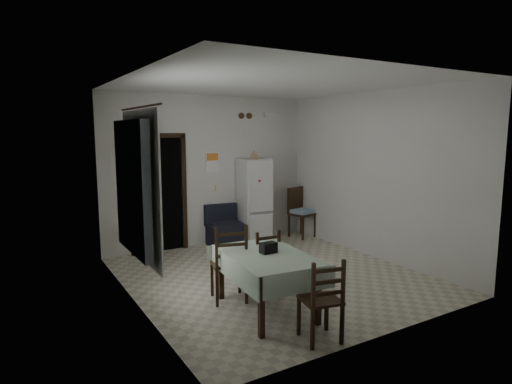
{
  "coord_description": "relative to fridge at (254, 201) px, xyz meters",
  "views": [
    {
      "loc": [
        -3.49,
        -5.32,
        2.23
      ],
      "look_at": [
        0.0,
        0.5,
        1.25
      ],
      "focal_mm": 30.0,
      "sensor_mm": 36.0,
      "label": 1
    }
  ],
  "objects": [
    {
      "name": "ground",
      "position": [
        -0.8,
        -1.93,
        -0.84
      ],
      "size": [
        4.5,
        4.5,
        0.0
      ],
      "primitive_type": "plane",
      "color": "beige",
      "rests_on": "ground"
    },
    {
      "name": "ceiling",
      "position": [
        -0.8,
        -1.93,
        2.06
      ],
      "size": [
        4.2,
        4.5,
        0.02
      ],
      "primitive_type": null,
      "color": "white",
      "rests_on": "ground"
    },
    {
      "name": "wall_back",
      "position": [
        -0.8,
        0.32,
        0.61
      ],
      "size": [
        4.2,
        0.02,
        2.9
      ],
      "primitive_type": null,
      "color": "silver",
      "rests_on": "ground"
    },
    {
      "name": "wall_front",
      "position": [
        -0.8,
        -4.18,
        0.61
      ],
      "size": [
        4.2,
        0.02,
        2.9
      ],
      "primitive_type": null,
      "color": "silver",
      "rests_on": "ground"
    },
    {
      "name": "wall_left",
      "position": [
        -2.9,
        -1.93,
        0.61
      ],
      "size": [
        0.02,
        4.5,
        2.9
      ],
      "primitive_type": null,
      "color": "silver",
      "rests_on": "ground"
    },
    {
      "name": "wall_right",
      "position": [
        1.3,
        -1.93,
        0.61
      ],
      "size": [
        0.02,
        4.5,
        2.9
      ],
      "primitive_type": null,
      "color": "silver",
      "rests_on": "ground"
    },
    {
      "name": "doorway",
      "position": [
        -1.85,
        0.52,
        0.22
      ],
      "size": [
        1.06,
        0.52,
        2.22
      ],
      "color": "black",
      "rests_on": "ground"
    },
    {
      "name": "window_recess",
      "position": [
        -2.95,
        -2.13,
        0.71
      ],
      "size": [
        0.1,
        1.2,
        1.6
      ],
      "primitive_type": "cube",
      "color": "silver",
      "rests_on": "ground"
    },
    {
      "name": "curtain",
      "position": [
        -2.84,
        -2.13,
        0.71
      ],
      "size": [
        0.02,
        1.45,
        1.85
      ],
      "primitive_type": "cube",
      "color": "white",
      "rests_on": "ground"
    },
    {
      "name": "curtain_rod",
      "position": [
        -2.83,
        -2.13,
        1.66
      ],
      "size": [
        0.02,
        1.6,
        0.02
      ],
      "primitive_type": "cylinder",
      "rotation": [
        1.57,
        0.0,
        0.0
      ],
      "color": "black",
      "rests_on": "ground"
    },
    {
      "name": "calendar",
      "position": [
        -0.75,
        0.31,
        0.78
      ],
      "size": [
        0.28,
        0.02,
        0.4
      ],
      "primitive_type": "cube",
      "color": "white",
      "rests_on": "ground"
    },
    {
      "name": "calendar_image",
      "position": [
        -0.75,
        0.3,
        0.88
      ],
      "size": [
        0.24,
        0.01,
        0.14
      ],
      "primitive_type": "cube",
      "color": "orange",
      "rests_on": "ground"
    },
    {
      "name": "light_switch",
      "position": [
        -0.65,
        0.31,
        0.26
      ],
      "size": [
        0.08,
        0.02,
        0.12
      ],
      "primitive_type": "cube",
      "color": "beige",
      "rests_on": "ground"
    },
    {
      "name": "vent_left",
      "position": [
        -0.1,
        0.3,
        1.68
      ],
      "size": [
        0.12,
        0.03,
        0.12
      ],
      "primitive_type": "cylinder",
      "rotation": [
        1.57,
        0.0,
        0.0
      ],
      "color": "#513420",
      "rests_on": "ground"
    },
    {
      "name": "vent_right",
      "position": [
        0.08,
        0.3,
        1.68
      ],
      "size": [
        0.12,
        0.03,
        0.12
      ],
      "primitive_type": "cylinder",
      "rotation": [
        1.57,
        0.0,
        0.0
      ],
      "color": "#513420",
      "rests_on": "ground"
    },
    {
      "name": "emergency_light",
      "position": [
        0.55,
        0.28,
        1.71
      ],
      "size": [
        0.25,
        0.07,
        0.09
      ],
      "primitive_type": "cube",
      "color": "white",
      "rests_on": "ground"
    },
    {
      "name": "fridge",
      "position": [
        0.0,
        0.0,
        0.0
      ],
      "size": [
        0.59,
        0.59,
        1.68
      ],
      "primitive_type": null,
      "rotation": [
        0.0,
        0.0,
        -0.08
      ],
      "color": "silver",
      "rests_on": "ground"
    },
    {
      "name": "tan_cone",
      "position": [
        -0.02,
        -0.04,
        0.93
      ],
      "size": [
        0.22,
        0.22,
        0.17
      ],
      "primitive_type": "cone",
      "rotation": [
        0.0,
        0.0,
        0.02
      ],
      "color": "tan",
      "rests_on": "fridge"
    },
    {
      "name": "navy_seat",
      "position": [
        -0.63,
        0.0,
        -0.44
      ],
      "size": [
        0.72,
        0.71,
        0.79
      ],
      "primitive_type": null,
      "rotation": [
        0.0,
        0.0,
        -0.12
      ],
      "color": "black",
      "rests_on": "ground"
    },
    {
      "name": "corner_chair",
      "position": [
        1.07,
        -0.2,
        -0.32
      ],
      "size": [
        0.53,
        0.53,
        1.04
      ],
      "primitive_type": null,
      "rotation": [
        0.0,
        0.0,
        0.2
      ],
      "color": "black",
      "rests_on": "ground"
    },
    {
      "name": "dining_table",
      "position": [
        -1.58,
        -2.97,
        -0.48
      ],
      "size": [
        1.05,
        1.48,
        0.73
      ],
      "primitive_type": null,
      "rotation": [
        0.0,
        0.0,
        -0.09
      ],
      "color": "#9CB097",
      "rests_on": "ground"
    },
    {
      "name": "black_bag",
      "position": [
        -1.52,
        -2.93,
        -0.05
      ],
      "size": [
        0.21,
        0.13,
        0.13
      ],
      "primitive_type": "cube",
      "rotation": [
        0.0,
        0.0,
        0.05
      ],
      "color": "black",
      "rests_on": "dining_table"
    },
    {
      "name": "dining_chair_far_left",
      "position": [
        -1.81,
        -2.41,
        -0.32
      ],
      "size": [
        0.55,
        0.55,
        1.04
      ],
      "primitive_type": null,
      "rotation": [
        0.0,
        0.0,
        2.87
      ],
      "color": "black",
      "rests_on": "ground"
    },
    {
      "name": "dining_chair_far_right",
      "position": [
        -1.26,
        -2.37,
        -0.4
      ],
      "size": [
        0.42,
        0.42,
        0.89
      ],
      "primitive_type": null,
      "rotation": [
        0.0,
        0.0,
        3.04
      ],
      "color": "black",
      "rests_on": "ground"
    },
    {
      "name": "dining_chair_near_head",
      "position": [
        -1.48,
        -3.89,
        -0.38
      ],
      "size": [
        0.47,
        0.47,
        0.92
      ],
      "primitive_type": null,
      "rotation": [
        0.0,
        0.0,
        2.93
      ],
      "color": "black",
      "rests_on": "ground"
    }
  ]
}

